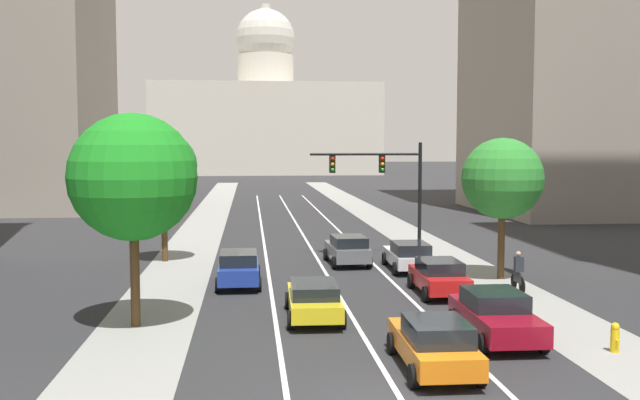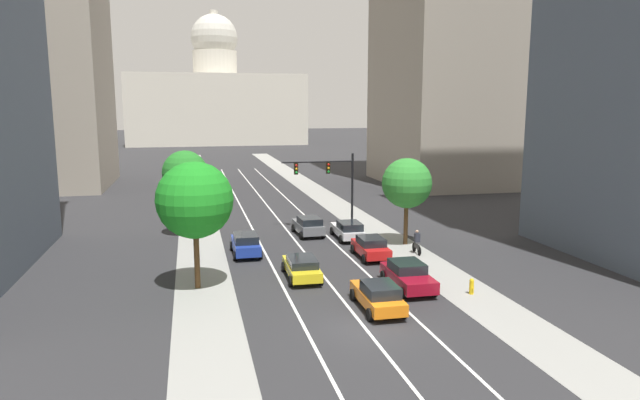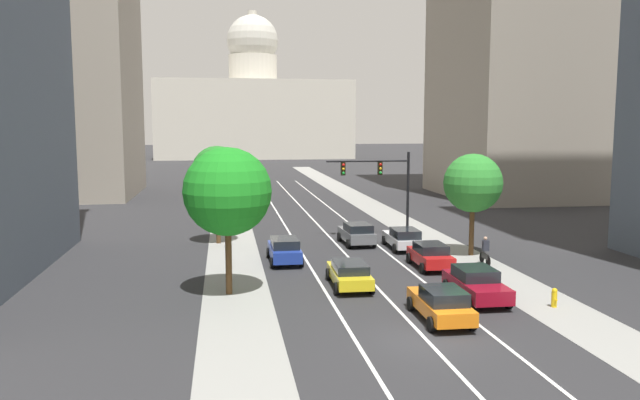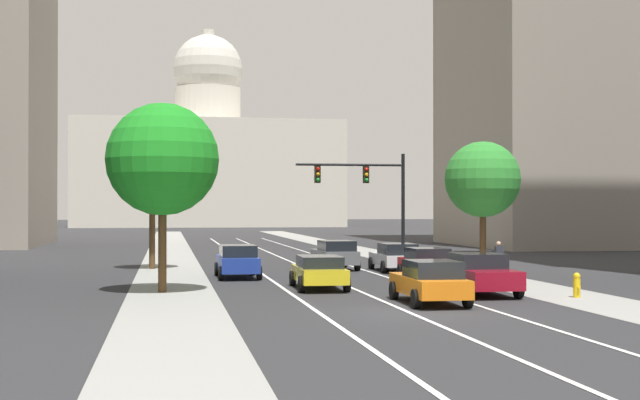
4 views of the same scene
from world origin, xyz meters
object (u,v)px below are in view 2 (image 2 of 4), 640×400
fire_hydrant (472,286)px  street_tree_near_left (195,200)px  car_crimson (408,275)px  traffic_signal_mast (331,176)px  street_tree_far_right (407,183)px  car_white (348,230)px  car_yellow (302,267)px  car_red (371,247)px  capitol_building (216,102)px  car_orange (378,295)px  street_tree_mid_left (185,173)px  car_gray (308,225)px  cyclist (417,242)px  car_blue (246,244)px

fire_hydrant → street_tree_near_left: (-14.79, 4.57, 4.65)m
car_crimson → street_tree_near_left: bearing=77.7°
traffic_signal_mast → street_tree_far_right: size_ratio=0.97×
car_white → car_crimson: bearing=-178.8°
car_yellow → traffic_signal_mast: bearing=-19.3°
car_yellow → car_red: bearing=-55.9°
capitol_building → car_crimson: 134.60m
car_orange → street_tree_mid_left: street_tree_mid_left is taller
car_white → street_tree_near_left: street_tree_near_left is taller
car_white → car_red: size_ratio=1.10×
car_orange → car_yellow: bearing=25.2°
street_tree_far_right → street_tree_mid_left: bearing=157.8°
car_red → fire_hydrant: (3.07, -8.54, -0.31)m
traffic_signal_mast → car_gray: bearing=-133.2°
car_yellow → car_orange: size_ratio=1.02×
capitol_building → car_yellow: 131.34m
car_yellow → car_red: (5.54, 3.54, 0.05)m
car_white → cyclist: bearing=-145.8°
car_orange → car_white: bearing=-9.4°
car_crimson → car_yellow: bearing=60.9°
car_orange → traffic_signal_mast: traffic_signal_mast is taller
street_tree_near_left → car_blue: bearing=63.0°
cyclist → capitol_building: bearing=5.7°
car_blue → traffic_signal_mast: (8.06, 7.62, 3.60)m
capitol_building → car_red: size_ratio=11.64×
car_gray → car_white: bearing=-128.3°
car_orange → car_blue: car_blue is taller
cyclist → street_tree_near_left: bearing=107.9°
capitol_building → traffic_signal_mast: 117.29m
car_yellow → car_white: bearing=-29.4°
car_red → street_tree_near_left: size_ratio=0.56×
car_orange → street_tree_near_left: bearing=58.4°
car_gray → car_crimson: (2.77, -14.43, -0.02)m
car_gray → capitol_building: bearing=-1.8°
traffic_signal_mast → cyclist: bearing=-69.5°
car_yellow → car_orange: (2.77, -6.13, 0.04)m
cyclist → car_red: bearing=96.9°
car_orange → car_blue: size_ratio=1.03×
street_tree_far_right → street_tree_near_left: (-15.50, -7.08, 0.46)m
street_tree_far_right → capitol_building: bearing=93.7°
street_tree_mid_left → car_red: bearing=-38.2°
fire_hydrant → street_tree_far_right: bearing=86.5°
car_crimson → capitol_building: bearing=2.8°
car_gray → car_orange: 17.34m
cyclist → street_tree_far_right: bearing=-3.1°
capitol_building → car_crimson: size_ratio=10.10×
capitol_building → car_blue: 125.16m
car_gray → street_tree_mid_left: bearing=75.6°
car_white → fire_hydrant: size_ratio=4.91×
capitol_building → car_gray: 120.16m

